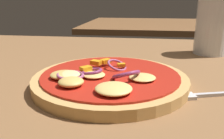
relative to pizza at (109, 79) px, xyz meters
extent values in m
cube|color=brown|center=(0.06, -0.03, -0.02)|extent=(1.50, 0.99, 0.03)
cylinder|color=tan|center=(0.00, 0.00, 0.00)|extent=(0.25, 0.25, 0.02)
cylinder|color=red|center=(0.00, 0.00, 0.01)|extent=(0.22, 0.22, 0.00)
ellipsoid|color=#EFCC72|center=(0.05, -0.02, 0.01)|extent=(0.04, 0.04, 0.01)
ellipsoid|color=#F4DB8E|center=(-0.06, -0.03, 0.01)|extent=(0.04, 0.04, 0.01)
ellipsoid|color=#EFCC72|center=(0.02, -0.07, 0.01)|extent=(0.05, 0.05, 0.01)
ellipsoid|color=#E5BC60|center=(-0.07, -0.03, 0.01)|extent=(0.04, 0.04, 0.01)
ellipsoid|color=#E5BC60|center=(-0.04, -0.06, 0.01)|extent=(0.04, 0.04, 0.01)
ellipsoid|color=#EFCC72|center=(-0.02, -0.02, 0.01)|extent=(0.03, 0.03, 0.01)
torus|color=#93386B|center=(-0.03, -0.01, 0.01)|extent=(0.04, 0.04, 0.01)
torus|color=#B25984|center=(0.01, 0.03, 0.01)|extent=(0.05, 0.05, 0.02)
torus|color=#B25984|center=(-0.05, -0.03, 0.01)|extent=(0.05, 0.05, 0.01)
torus|color=#93386B|center=(0.03, -0.02, 0.02)|extent=(0.06, 0.06, 0.02)
cube|color=orange|center=(-0.04, 0.00, 0.02)|extent=(0.02, 0.02, 0.01)
cube|color=orange|center=(0.02, 0.03, 0.02)|extent=(0.02, 0.01, 0.01)
cube|color=orange|center=(-0.01, 0.05, 0.02)|extent=(0.02, 0.02, 0.01)
cube|color=orange|center=(-0.03, 0.03, 0.02)|extent=(0.02, 0.02, 0.01)
cube|color=silver|center=(0.12, -0.03, -0.01)|extent=(0.02, 0.02, 0.00)
cube|color=silver|center=(0.09, -0.03, -0.01)|extent=(0.03, 0.01, 0.00)
cube|color=silver|center=(0.09, -0.04, -0.01)|extent=(0.03, 0.01, 0.00)
cube|color=silver|center=(0.10, -0.04, -0.01)|extent=(0.03, 0.01, 0.00)
cube|color=silver|center=(0.10, -0.05, -0.01)|extent=(0.03, 0.01, 0.00)
cylinder|color=silver|center=(0.22, 0.26, 0.06)|extent=(0.08, 0.08, 0.14)
cylinder|color=#C67214|center=(0.22, 0.26, 0.04)|extent=(0.07, 0.07, 0.09)
cylinder|color=white|center=(0.22, 0.26, 0.09)|extent=(0.07, 0.07, 0.01)
cube|color=brown|center=(0.13, 1.01, -0.02)|extent=(0.82, 0.65, 0.03)
camera|label=1|loc=(0.05, -0.35, 0.12)|focal=37.42mm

